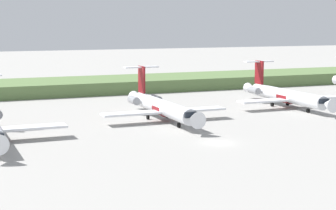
{
  "coord_description": "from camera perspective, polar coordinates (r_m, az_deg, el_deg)",
  "views": [
    {
      "loc": [
        -37.68,
        -73.22,
        17.54
      ],
      "look_at": [
        0.0,
        19.34,
        3.0
      ],
      "focal_mm": 61.33,
      "sensor_mm": 36.0,
      "label": 1
    }
  ],
  "objects": [
    {
      "name": "grass_berm",
      "position": [
        146.88,
        -7.16,
        1.97
      ],
      "size": [
        320.0,
        20.0,
        3.11
      ],
      "primitive_type": "cube",
      "color": "#597542",
      "rests_on": "ground"
    },
    {
      "name": "regional_jet_third",
      "position": [
        102.6,
        -0.67,
        -0.13
      ],
      "size": [
        22.81,
        31.0,
        9.0
      ],
      "color": "silver",
      "rests_on": "ground"
    },
    {
      "name": "regional_jet_fourth",
      "position": [
        120.8,
        11.56,
        0.97
      ],
      "size": [
        22.81,
        31.0,
        9.0
      ],
      "color": "silver",
      "rests_on": "ground"
    },
    {
      "name": "ground_plane",
      "position": [
        111.27,
        -2.07,
        -0.8
      ],
      "size": [
        500.0,
        500.0,
        0.0
      ],
      "primitive_type": "plane",
      "color": "#9E9B96"
    }
  ]
}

